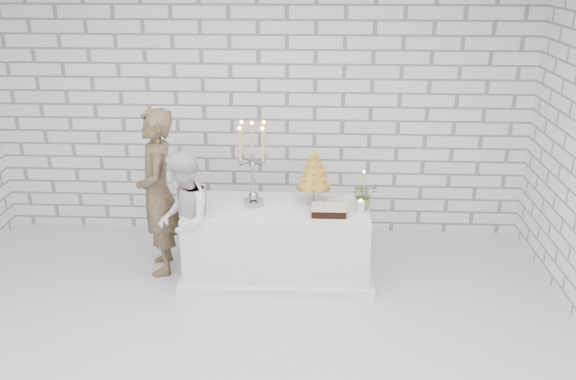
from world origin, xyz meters
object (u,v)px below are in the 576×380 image
at_px(groom, 158,193).
at_px(bride, 184,221).
at_px(croquembouche, 314,177).
at_px(cake_table, 277,241).
at_px(candelabra, 253,164).

distance_m(groom, bride, 0.48).
bearing_deg(bride, croquembouche, 100.79).
bearing_deg(groom, croquembouche, 78.48).
xyz_separation_m(groom, bride, (0.32, -0.32, -0.16)).
distance_m(groom, croquembouche, 1.56).
bearing_deg(groom, cake_table, 72.87).
relative_size(cake_table, groom, 1.05).
distance_m(cake_table, bride, 0.97).
relative_size(cake_table, bride, 1.30).
relative_size(groom, croquembouche, 3.12).
bearing_deg(candelabra, croquembouche, 8.40).
bearing_deg(cake_table, bride, -163.98).
height_order(cake_table, groom, groom).
bearing_deg(croquembouche, groom, -177.62).
distance_m(cake_table, croquembouche, 0.75).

